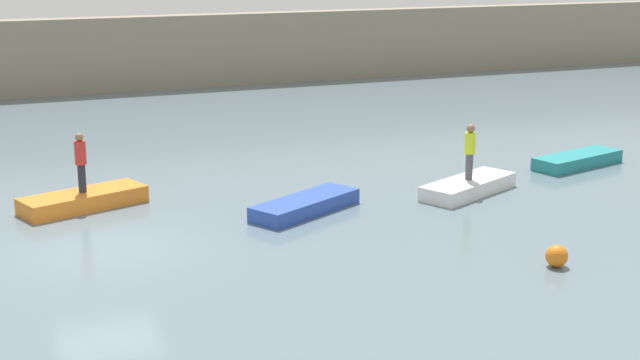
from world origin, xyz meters
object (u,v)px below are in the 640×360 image
rowboat_white (468,187)px  person_red_shirt (81,159)px  person_hiviz_shirt (470,149)px  mooring_buoy (557,256)px  rowboat_orange (83,200)px  rowboat_blue (305,205)px  rowboat_teal (577,160)px

rowboat_white → person_red_shirt: bearing=140.6°
person_hiviz_shirt → mooring_buoy: (-1.40, -6.34, -1.12)m
person_hiviz_shirt → rowboat_orange: bearing=166.0°
rowboat_blue → mooring_buoy: 7.41m
rowboat_teal → person_red_shirt: person_red_shirt is taller
rowboat_white → mooring_buoy: size_ratio=6.55×
person_red_shirt → rowboat_blue: bearing=-25.7°
rowboat_teal → person_hiviz_shirt: size_ratio=2.04×
rowboat_blue → rowboat_white: 5.25m
rowboat_teal → mooring_buoy: size_ratio=6.54×
rowboat_blue → person_red_shirt: size_ratio=2.05×
person_hiviz_shirt → rowboat_white: bearing=0.0°
rowboat_teal → person_hiviz_shirt: bearing=-177.4°
rowboat_white → person_red_shirt: 11.36m
person_red_shirt → rowboat_teal: bearing=-3.9°
person_red_shirt → rowboat_white: bearing=-14.0°
person_red_shirt → mooring_buoy: size_ratio=3.24×
person_red_shirt → mooring_buoy: 13.23m
rowboat_teal → mooring_buoy: mooring_buoy is taller
rowboat_orange → person_hiviz_shirt: (10.96, -2.73, 1.15)m
rowboat_teal → person_hiviz_shirt: (-5.21, -1.64, 1.17)m
rowboat_blue → person_red_shirt: 6.45m
mooring_buoy → person_hiviz_shirt: bearing=77.5°
rowboat_blue → person_red_shirt: (-5.71, 2.74, 1.21)m
rowboat_white → rowboat_teal: (5.21, 1.64, -0.00)m
rowboat_white → person_hiviz_shirt: person_hiviz_shirt is taller
rowboat_teal → mooring_buoy: bearing=-144.6°
rowboat_teal → rowboat_blue: bearing=174.0°
rowboat_orange → rowboat_teal: size_ratio=1.02×
person_hiviz_shirt → mooring_buoy: size_ratio=3.20×
rowboat_white → rowboat_teal: size_ratio=1.00×
rowboat_orange → person_red_shirt: bearing=-109.1°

